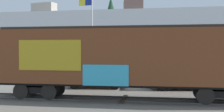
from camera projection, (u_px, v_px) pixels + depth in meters
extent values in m
plane|color=slate|center=(123.00, 100.00, 15.80)|extent=(260.00, 260.00, 0.00)
cube|color=#4C4742|center=(124.00, 101.00, 15.07)|extent=(59.99, 1.31, 0.08)
cube|color=#4C4742|center=(126.00, 97.00, 16.49)|extent=(59.99, 1.31, 0.08)
cube|color=#423323|center=(123.00, 99.00, 15.79)|extent=(0.29, 2.50, 0.07)
cube|color=brown|center=(125.00, 56.00, 15.72)|extent=(15.91, 3.29, 2.96)
cube|color=#2D2823|center=(125.00, 28.00, 15.68)|extent=(15.07, 0.70, 0.24)
cube|color=#B2931E|center=(49.00, 55.00, 14.86)|extent=(3.49, 0.10, 1.63)
cube|color=#33A5CC|center=(105.00, 75.00, 14.39)|extent=(2.42, 0.08, 1.10)
cube|color=black|center=(125.00, 84.00, 15.76)|extent=(15.57, 1.95, 0.20)
cube|color=black|center=(40.00, 89.00, 16.59)|extent=(2.13, 1.38, 0.36)
cylinder|color=black|center=(21.00, 91.00, 16.02)|extent=(0.92, 0.14, 0.92)
cylinder|color=black|center=(32.00, 88.00, 17.44)|extent=(0.92, 0.14, 0.92)
cylinder|color=black|center=(49.00, 92.00, 15.74)|extent=(0.92, 0.14, 0.92)
cylinder|color=black|center=(58.00, 88.00, 17.16)|extent=(0.92, 0.14, 0.92)
cube|color=black|center=(220.00, 93.00, 14.94)|extent=(2.13, 1.38, 0.36)
cylinder|color=black|center=(206.00, 96.00, 14.37)|extent=(0.92, 0.14, 0.92)
cylinder|color=black|center=(201.00, 92.00, 15.79)|extent=(0.92, 0.14, 0.92)
cylinder|color=silver|center=(92.00, 36.00, 29.79)|extent=(0.12, 0.12, 8.59)
cube|color=navy|center=(85.00, 1.00, 30.02)|extent=(1.51, 0.35, 0.89)
cube|color=yellow|center=(82.00, 2.00, 30.17)|extent=(0.76, 0.20, 0.89)
cube|color=silver|center=(156.00, 38.00, 87.03)|extent=(136.82, 39.63, 12.89)
cube|color=brown|center=(133.00, 7.00, 76.22)|extent=(5.85, 5.27, 3.20)
cube|color=#9E9384|center=(44.00, 9.00, 80.92)|extent=(7.39, 4.34, 3.38)
cone|color=#193D23|center=(44.00, 9.00, 86.11)|extent=(2.38, 2.38, 4.76)
cone|color=#193D23|center=(111.00, 4.00, 74.32)|extent=(2.06, 2.06, 4.11)
cube|color=#9E8966|center=(96.00, 79.00, 20.67)|extent=(4.49, 2.23, 0.70)
cube|color=#2D333D|center=(93.00, 70.00, 20.66)|extent=(2.21, 1.80, 0.66)
cylinder|color=black|center=(116.00, 82.00, 21.40)|extent=(0.66, 0.29, 0.64)
cylinder|color=black|center=(115.00, 85.00, 19.74)|extent=(0.66, 0.29, 0.64)
cylinder|color=black|center=(79.00, 82.00, 21.61)|extent=(0.66, 0.29, 0.64)
cylinder|color=black|center=(74.00, 85.00, 19.94)|extent=(0.66, 0.29, 0.64)
cube|color=black|center=(182.00, 80.00, 19.88)|extent=(4.81, 2.57, 0.70)
cube|color=#2D333D|center=(178.00, 70.00, 19.87)|extent=(2.59, 2.03, 0.71)
cylinder|color=black|center=(200.00, 83.00, 20.74)|extent=(0.67, 0.32, 0.64)
cylinder|color=black|center=(208.00, 87.00, 18.97)|extent=(0.67, 0.32, 0.64)
cylinder|color=black|center=(159.00, 83.00, 20.81)|extent=(0.67, 0.32, 0.64)
cylinder|color=black|center=(162.00, 87.00, 19.04)|extent=(0.67, 0.32, 0.64)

